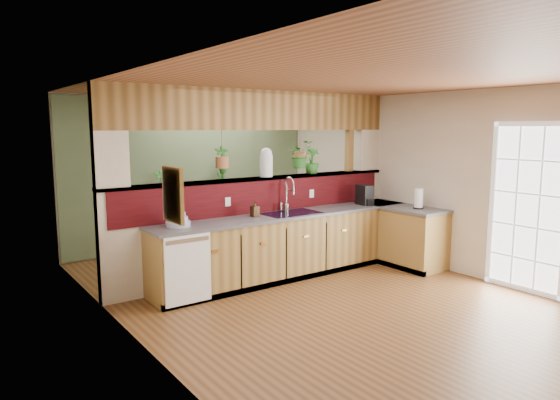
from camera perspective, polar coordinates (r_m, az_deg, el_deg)
ground at (r=6.31m, az=4.81°, el=-11.04°), size 4.60×7.00×0.01m
ceiling at (r=5.98m, az=5.12°, el=13.19°), size 4.60×7.00×0.01m
wall_back at (r=8.94m, az=-9.84°, el=3.12°), size 4.60×0.02×2.60m
wall_left at (r=4.85m, az=-16.13°, el=-1.36°), size 0.02×7.00×2.60m
wall_right at (r=7.70m, az=18.07°, el=2.02°), size 0.02×7.00×2.60m
pass_through_partition at (r=7.11m, az=-1.97°, el=1.05°), size 4.60×0.21×2.60m
pass_through_ledge at (r=7.07m, az=-2.18°, el=2.47°), size 4.60×0.21×0.04m
header_beam at (r=7.04m, az=-2.22°, el=10.23°), size 4.60×0.15×0.55m
sage_backwall at (r=8.92m, az=-9.78°, el=3.11°), size 4.55×0.02×2.55m
countertop at (r=7.35m, az=5.42°, el=-4.63°), size 4.14×1.52×0.90m
dishwasher at (r=5.94m, az=-10.47°, el=-7.78°), size 0.58×0.03×0.82m
navy_sink at (r=6.99m, az=1.26°, el=-2.14°), size 0.82×0.50×0.18m
french_door at (r=7.02m, az=26.39°, el=-1.06°), size 0.06×1.02×2.16m
framed_print at (r=4.08m, az=-12.11°, el=0.58°), size 0.04×0.35×0.45m
faucet at (r=7.09m, az=0.92°, el=0.85°), size 0.22×0.22×0.50m
dish_stack at (r=6.14m, az=-11.59°, el=-2.25°), size 0.30×0.30×0.26m
soap_dispenser at (r=6.69m, az=-2.91°, el=-1.02°), size 0.10×0.10×0.21m
coffee_maker at (r=7.81m, az=9.69°, el=0.47°), size 0.16×0.27×0.31m
paper_towel at (r=7.61m, az=15.56°, el=0.12°), size 0.15×0.15×0.32m
glass_jar at (r=7.10m, az=-1.58°, el=4.33°), size 0.19×0.19×0.41m
ledge_plant_right at (r=7.60m, az=3.64°, el=4.50°), size 0.29×0.29×0.39m
hanging_plant_a at (r=6.72m, az=-6.65°, el=5.62°), size 0.24×0.20×0.50m
hanging_plant_b at (r=7.44m, az=2.28°, el=6.60°), size 0.39×0.35×0.53m
shelving_console at (r=8.77m, az=-9.71°, el=-2.25°), size 1.44×0.72×0.92m
shelf_plant_a at (r=8.44m, az=-13.44°, el=1.90°), size 0.26×0.21×0.44m
shelf_plant_b at (r=8.92m, az=-6.68°, el=2.67°), size 0.38×0.38×0.52m
floor_plant at (r=8.42m, az=0.69°, el=-3.13°), size 0.81×0.72×0.84m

